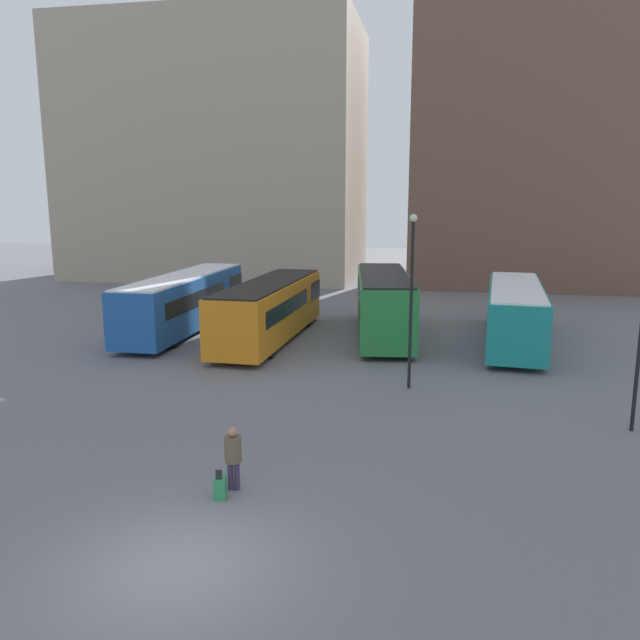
% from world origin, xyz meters
% --- Properties ---
extents(ground_plane, '(160.00, 160.00, 0.00)m').
position_xyz_m(ground_plane, '(0.00, 0.00, 0.00)').
color(ground_plane, slate).
extents(building_block_left, '(25.27, 14.45, 21.82)m').
position_xyz_m(building_block_left, '(-15.02, 45.14, 10.91)').
color(building_block_left, tan).
rests_on(building_block_left, ground_plane).
extents(building_block_right, '(19.49, 14.28, 23.11)m').
position_xyz_m(building_block_right, '(12.13, 45.14, 11.56)').
color(building_block_right, brown).
rests_on(building_block_right, ground_plane).
extents(bus_0, '(2.52, 12.47, 3.00)m').
position_xyz_m(bus_0, '(-8.51, 20.90, 1.64)').
color(bus_0, '#1E56A3').
rests_on(bus_0, ground_plane).
extents(bus_1, '(2.90, 11.60, 2.95)m').
position_xyz_m(bus_1, '(-3.42, 19.51, 1.61)').
color(bus_1, orange).
rests_on(bus_1, ground_plane).
extents(bus_2, '(3.97, 11.03, 3.24)m').
position_xyz_m(bus_2, '(2.06, 21.41, 1.76)').
color(bus_2, '#237A38').
rests_on(bus_2, ground_plane).
extents(bus_3, '(3.51, 11.65, 2.86)m').
position_xyz_m(bus_3, '(8.52, 21.01, 1.56)').
color(bus_3, '#19847F').
rests_on(bus_3, ground_plane).
extents(traveler, '(0.47, 0.47, 1.60)m').
position_xyz_m(traveler, '(0.05, 3.31, 0.95)').
color(traveler, '#382D4C').
rests_on(traveler, ground_plane).
extents(suitcase, '(0.32, 0.35, 0.76)m').
position_xyz_m(suitcase, '(-0.12, 2.82, 0.27)').
color(suitcase, '#28844C').
rests_on(suitcase, ground_plane).
extents(lamp_post_1, '(0.28, 0.28, 6.43)m').
position_xyz_m(lamp_post_1, '(3.83, 12.47, 3.73)').
color(lamp_post_1, black).
rests_on(lamp_post_1, ground_plane).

